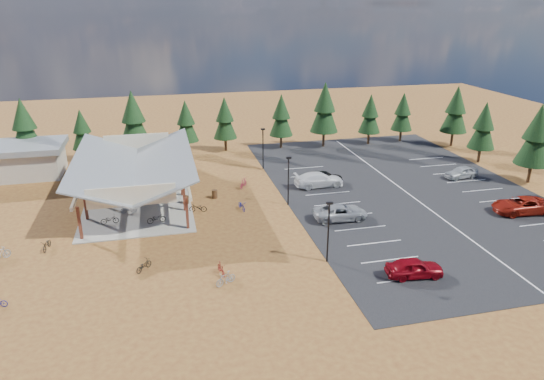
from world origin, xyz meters
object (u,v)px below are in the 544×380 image
(lamp_post_1, at_px, (288,177))
(car_2, at_px, (341,212))
(trash_bin_1, at_px, (215,194))
(bike_8, at_px, (47,245))
(bike_12, at_px, (144,265))
(bike_3, at_px, (130,172))
(car_6, at_px, (522,205))
(bike_11, at_px, (221,269))
(bike_14, at_px, (242,206))
(bike_2, at_px, (103,189))
(car_4, at_px, (324,177))
(bike_13, at_px, (226,278))
(bike_4, at_px, (156,218))
(lamp_post_0, at_px, (328,228))
(car_3, at_px, (319,179))
(lamp_post_2, at_px, (263,146))
(bike_15, at_px, (243,183))
(bike_16, at_px, (198,208))
(bike_7, at_px, (148,174))
(car_8, at_px, (461,172))
(bike_0, at_px, (110,219))
(bike_6, at_px, (148,183))
(trash_bin_0, at_px, (186,200))
(outbuilding, at_px, (17,160))
(bike_pavilion, at_px, (135,165))
(bike_1, at_px, (129,209))
(car_0, at_px, (414,268))
(bike_5, at_px, (159,198))

(lamp_post_1, bearing_deg, car_2, -50.03)
(trash_bin_1, bearing_deg, lamp_post_1, -26.82)
(bike_8, xyz_separation_m, bike_12, (7.93, -5.36, -0.02))
(bike_3, distance_m, car_6, 42.84)
(bike_11, relative_size, bike_14, 0.96)
(bike_2, distance_m, car_4, 24.49)
(bike_12, bearing_deg, bike_13, -170.29)
(bike_4, xyz_separation_m, bike_14, (8.35, 1.44, -0.10))
(lamp_post_0, xyz_separation_m, car_3, (4.75, 16.33, -2.13))
(lamp_post_1, height_order, lamp_post_2, same)
(car_4, distance_m, car_6, 20.38)
(bike_15, relative_size, bike_16, 1.03)
(bike_11, xyz_separation_m, bike_13, (0.13, -1.50, 0.02))
(bike_7, bearing_deg, car_6, -135.16)
(trash_bin_1, relative_size, bike_7, 0.50)
(bike_3, relative_size, car_2, 0.29)
(trash_bin_1, distance_m, car_8, 29.10)
(bike_0, xyz_separation_m, bike_4, (4.24, -0.81, 0.03))
(lamp_post_2, xyz_separation_m, bike_7, (-13.97, -0.59, -2.34))
(bike_3, xyz_separation_m, bike_6, (2.19, -4.37, -0.01))
(trash_bin_0, height_order, bike_4, bike_4)
(bike_4, distance_m, bike_11, 11.45)
(car_2, relative_size, car_8, 1.27)
(outbuilding, bearing_deg, bike_pavilion, -38.16)
(bike_14, distance_m, car_3, 10.60)
(trash_bin_0, bearing_deg, bike_pavilion, 153.32)
(trash_bin_1, bearing_deg, bike_1, -165.54)
(bike_4, bearing_deg, bike_2, 19.86)
(bike_0, height_order, car_4, car_4)
(bike_pavilion, xyz_separation_m, lamp_post_0, (15.00, -17.00, -0.85))
(trash_bin_1, relative_size, car_4, 0.21)
(bike_7, relative_size, car_0, 0.42)
(trash_bin_0, distance_m, bike_2, 9.98)
(bike_1, xyz_separation_m, bike_7, (1.83, 10.07, 0.08))
(bike_pavilion, bearing_deg, bike_5, -32.14)
(car_6, bearing_deg, bike_7, -112.32)
(bike_pavilion, distance_m, car_4, 20.88)
(bike_0, relative_size, car_0, 0.38)
(bike_6, xyz_separation_m, bike_15, (10.35, -2.37, -0.01))
(bike_11, bearing_deg, car_4, 40.31)
(lamp_post_2, distance_m, car_8, 23.81)
(bike_8, height_order, car_2, car_2)
(bike_8, xyz_separation_m, car_0, (27.78, -11.00, 0.31))
(lamp_post_2, bearing_deg, car_0, -78.57)
(bike_13, distance_m, car_4, 23.42)
(lamp_post_2, distance_m, bike_16, 15.08)
(bike_15, bearing_deg, bike_4, 70.98)
(car_0, height_order, car_6, car_6)
(lamp_post_0, distance_m, bike_0, 20.85)
(outbuilding, height_order, bike_16, outbuilding)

